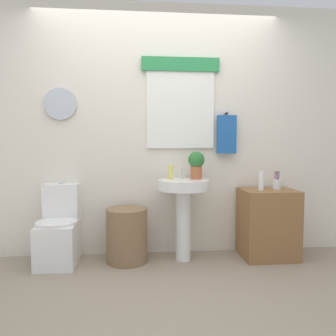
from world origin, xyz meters
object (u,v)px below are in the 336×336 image
(pedestal_sink, at_px, (183,200))
(potted_plant, at_px, (196,163))
(wooden_cabinet, at_px, (268,223))
(toilet, at_px, (59,233))
(laundry_hamper, at_px, (127,235))
(soap_bottle, at_px, (171,172))
(lotion_bottle, at_px, (261,181))
(toothbrush_cup, at_px, (277,184))

(pedestal_sink, xyz_separation_m, potted_plant, (0.14, 0.06, 0.36))
(wooden_cabinet, height_order, potted_plant, potted_plant)
(toilet, xyz_separation_m, laundry_hamper, (0.66, -0.03, -0.03))
(toilet, relative_size, soap_bottle, 5.45)
(toilet, height_order, lotion_bottle, lotion_bottle)
(pedestal_sink, bearing_deg, laundry_hamper, 180.00)
(wooden_cabinet, height_order, lotion_bottle, lotion_bottle)
(laundry_hamper, distance_m, pedestal_sink, 0.65)
(wooden_cabinet, distance_m, soap_bottle, 1.13)
(lotion_bottle, xyz_separation_m, toothbrush_cup, (0.19, 0.06, -0.04))
(toilet, height_order, toothbrush_cup, toothbrush_cup)
(pedestal_sink, xyz_separation_m, wooden_cabinet, (0.87, 0.00, -0.25))
(pedestal_sink, relative_size, wooden_cabinet, 1.16)
(wooden_cabinet, xyz_separation_m, potted_plant, (-0.73, 0.06, 0.62))
(wooden_cabinet, xyz_separation_m, lotion_bottle, (-0.09, -0.04, 0.44))
(laundry_hamper, relative_size, wooden_cabinet, 0.76)
(potted_plant, bearing_deg, wooden_cabinet, -4.68)
(laundry_hamper, height_order, wooden_cabinet, wooden_cabinet)
(potted_plant, distance_m, lotion_bottle, 0.67)
(wooden_cabinet, xyz_separation_m, soap_bottle, (-0.99, 0.05, 0.53))
(laundry_hamper, height_order, pedestal_sink, pedestal_sink)
(soap_bottle, distance_m, lotion_bottle, 0.91)
(toilet, xyz_separation_m, lotion_bottle, (2.00, -0.07, 0.50))
(laundry_hamper, bearing_deg, wooden_cabinet, 0.00)
(wooden_cabinet, bearing_deg, lotion_bottle, -156.89)
(lotion_bottle, bearing_deg, pedestal_sink, 177.06)
(wooden_cabinet, height_order, toothbrush_cup, toothbrush_cup)
(soap_bottle, xyz_separation_m, potted_plant, (0.26, 0.01, 0.09))
(pedestal_sink, distance_m, soap_bottle, 0.31)
(potted_plant, bearing_deg, pedestal_sink, -156.80)
(pedestal_sink, relative_size, potted_plant, 2.92)
(toilet, distance_m, pedestal_sink, 1.25)
(laundry_hamper, distance_m, toothbrush_cup, 1.60)
(laundry_hamper, bearing_deg, potted_plant, 4.92)
(toilet, height_order, potted_plant, potted_plant)
(pedestal_sink, height_order, wooden_cabinet, pedestal_sink)
(toothbrush_cup, bearing_deg, wooden_cabinet, -167.89)
(potted_plant, height_order, lotion_bottle, potted_plant)
(soap_bottle, distance_m, toothbrush_cup, 1.09)
(potted_plant, distance_m, toothbrush_cup, 0.86)
(pedestal_sink, bearing_deg, lotion_bottle, -2.94)
(laundry_hamper, xyz_separation_m, wooden_cabinet, (1.43, 0.00, 0.08))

